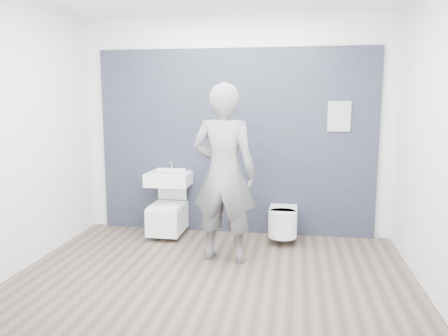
% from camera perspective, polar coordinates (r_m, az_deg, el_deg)
% --- Properties ---
extents(ground, '(4.00, 4.00, 0.00)m').
position_cam_1_polar(ground, '(4.57, -1.25, -13.67)').
color(ground, brown).
rests_on(ground, ground).
extents(room_shell, '(4.00, 4.00, 4.00)m').
position_cam_1_polar(room_shell, '(4.22, -1.33, 8.69)').
color(room_shell, silver).
rests_on(room_shell, ground).
extents(tile_wall, '(3.60, 0.06, 2.40)m').
position_cam_1_polar(tile_wall, '(5.94, 1.37, -8.26)').
color(tile_wall, black).
rests_on(tile_wall, ground).
extents(washbasin, '(0.56, 0.42, 0.42)m').
position_cam_1_polar(washbasin, '(5.70, -7.23, -1.38)').
color(washbasin, white).
rests_on(washbasin, ground).
extents(toilet_square, '(0.41, 0.59, 0.80)m').
position_cam_1_polar(toilet_square, '(5.73, -7.37, -6.28)').
color(toilet_square, white).
rests_on(toilet_square, ground).
extents(toilet_rounded, '(0.35, 0.59, 0.32)m').
position_cam_1_polar(toilet_rounded, '(5.50, 7.70, -6.94)').
color(toilet_rounded, white).
rests_on(toilet_rounded, ground).
extents(info_placard, '(0.28, 0.03, 0.37)m').
position_cam_1_polar(info_placard, '(5.87, 14.19, -8.76)').
color(info_placard, silver).
rests_on(info_placard, ground).
extents(visitor, '(0.75, 0.54, 1.93)m').
position_cam_1_polar(visitor, '(4.70, -0.01, -0.74)').
color(visitor, slate).
rests_on(visitor, ground).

